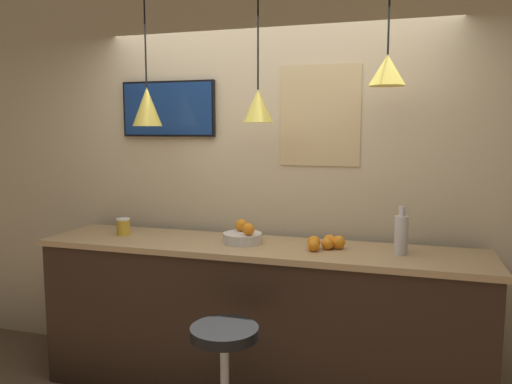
# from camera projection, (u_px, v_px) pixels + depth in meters

# --- Properties ---
(back_wall) EXTENTS (8.00, 0.06, 2.90)m
(back_wall) POSITION_uv_depth(u_px,v_px,m) (273.00, 176.00, 3.62)
(back_wall) COLOR beige
(back_wall) RESTS_ON ground_plane
(service_counter) EXTENTS (2.95, 0.61, 1.04)m
(service_counter) POSITION_uv_depth(u_px,v_px,m) (256.00, 320.00, 3.35)
(service_counter) COLOR black
(service_counter) RESTS_ON ground_plane
(bar_stool) EXTENTS (0.45, 0.45, 0.72)m
(bar_stool) POSITION_uv_depth(u_px,v_px,m) (225.00, 370.00, 2.76)
(bar_stool) COLOR #B7B7BC
(bar_stool) RESTS_ON ground_plane
(fruit_bowl) EXTENTS (0.26, 0.26, 0.15)m
(fruit_bowl) POSITION_uv_depth(u_px,v_px,m) (243.00, 234.00, 3.33)
(fruit_bowl) COLOR beige
(fruit_bowl) RESTS_ON service_counter
(orange_pile) EXTENTS (0.23, 0.22, 0.09)m
(orange_pile) POSITION_uv_depth(u_px,v_px,m) (327.00, 243.00, 3.16)
(orange_pile) COLOR orange
(orange_pile) RESTS_ON service_counter
(juice_bottle) EXTENTS (0.08, 0.08, 0.29)m
(juice_bottle) POSITION_uv_depth(u_px,v_px,m) (401.00, 234.00, 3.02)
(juice_bottle) COLOR silver
(juice_bottle) RESTS_ON service_counter
(spread_jar) EXTENTS (0.10, 0.10, 0.12)m
(spread_jar) POSITION_uv_depth(u_px,v_px,m) (123.00, 226.00, 3.59)
(spread_jar) COLOR gold
(spread_jar) RESTS_ON service_counter
(pendant_lamp_left) EXTENTS (0.20, 0.20, 0.99)m
(pendant_lamp_left) POSITION_uv_depth(u_px,v_px,m) (147.00, 106.00, 3.44)
(pendant_lamp_left) COLOR black
(pendant_lamp_middle) EXTENTS (0.20, 0.20, 0.97)m
(pendant_lamp_middle) POSITION_uv_depth(u_px,v_px,m) (258.00, 105.00, 3.21)
(pendant_lamp_middle) COLOR black
(pendant_lamp_right) EXTENTS (0.22, 0.22, 0.75)m
(pendant_lamp_right) POSITION_uv_depth(u_px,v_px,m) (387.00, 70.00, 2.95)
(pendant_lamp_right) COLOR black
(mounted_tv) EXTENTS (0.75, 0.04, 0.41)m
(mounted_tv) POSITION_uv_depth(u_px,v_px,m) (168.00, 109.00, 3.74)
(mounted_tv) COLOR black
(wall_poster) EXTENTS (0.56, 0.01, 0.69)m
(wall_poster) POSITION_uv_depth(u_px,v_px,m) (320.00, 116.00, 3.44)
(wall_poster) COLOR #DBBC84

